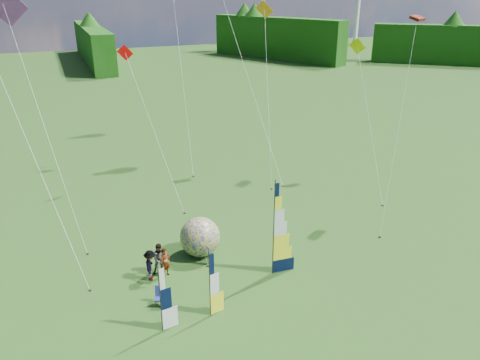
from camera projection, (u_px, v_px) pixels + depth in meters
name	position (u px, v px, depth m)	size (l,w,h in m)	color
ground	(289.00, 308.00, 23.21)	(220.00, 220.00, 0.00)	#3F7926
treeline_ring	(292.00, 237.00, 21.68)	(210.00, 210.00, 8.00)	#205114
feather_banner_main	(274.00, 230.00, 24.98)	(1.46, 0.10, 5.43)	black
side_banner_left	(210.00, 286.00, 22.04)	(0.96, 0.10, 3.43)	#FBF522
side_banner_far	(161.00, 301.00, 21.06)	(0.99, 0.10, 3.34)	white
bol_inflatable	(200.00, 237.00, 27.41)	(2.36, 2.36, 2.36)	#000992
spectator_a	(165.00, 262.00, 25.48)	(0.62, 0.41, 1.69)	#66594C
spectator_b	(160.00, 259.00, 25.73)	(0.88, 0.43, 1.81)	#66594C
spectator_c	(150.00, 265.00, 25.15)	(1.14, 0.42, 1.76)	#66594C
spectator_d	(196.00, 244.00, 27.43)	(0.92, 0.38, 1.57)	#66594C
camp_chair	(160.00, 297.00, 23.22)	(0.58, 0.58, 1.00)	navy
kite_whale	(248.00, 67.00, 38.92)	(4.35, 15.21, 17.14)	black
kite_rainbow_delta	(43.00, 112.00, 27.11)	(6.96, 10.98, 16.08)	#FC1830
kite_parafoil	(400.00, 115.00, 29.87)	(7.89, 7.81, 14.31)	#A51300
small_kite_red	(153.00, 123.00, 33.96)	(3.89, 10.44, 11.14)	#DC0504
small_kite_orange	(268.00, 89.00, 37.60)	(5.06, 9.92, 14.25)	orange
small_kite_yellow	(370.00, 114.00, 35.74)	(4.75, 10.55, 11.40)	#D0DD00
small_kite_pink	(35.00, 153.00, 24.68)	(5.38, 9.73, 13.21)	#D03D6A
small_kite_green	(179.00, 42.00, 40.01)	(3.53, 12.69, 20.68)	green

